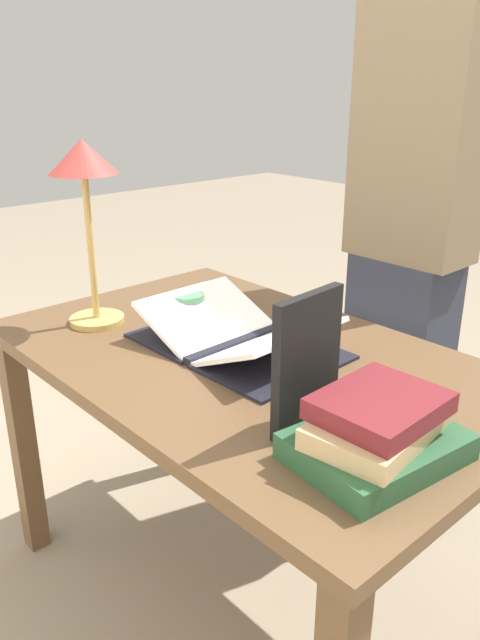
% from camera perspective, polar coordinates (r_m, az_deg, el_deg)
% --- Properties ---
extents(ground_plane, '(12.00, 12.00, 0.00)m').
position_cam_1_polar(ground_plane, '(1.94, 0.53, -23.67)').
color(ground_plane, gray).
extents(reading_desk, '(1.28, 0.80, 0.74)m').
position_cam_1_polar(reading_desk, '(1.55, 0.61, -6.57)').
color(reading_desk, brown).
rests_on(reading_desk, ground_plane).
extents(open_book, '(0.51, 0.34, 0.10)m').
position_cam_1_polar(open_book, '(1.54, -0.30, -1.47)').
color(open_book, black).
rests_on(open_book, reading_desk).
extents(book_stack_tall, '(0.25, 0.31, 0.12)m').
position_cam_1_polar(book_stack_tall, '(1.12, 12.47, -9.91)').
color(book_stack_tall, '#234C2D').
rests_on(book_stack_tall, reading_desk).
extents(book_standing_upright, '(0.03, 0.18, 0.27)m').
position_cam_1_polar(book_standing_upright, '(1.16, 6.14, -3.82)').
color(book_standing_upright, black).
rests_on(book_standing_upright, reading_desk).
extents(reading_lamp, '(0.17, 0.17, 0.48)m').
position_cam_1_polar(reading_lamp, '(1.65, -14.01, 12.27)').
color(reading_lamp, tan).
rests_on(reading_lamp, reading_desk).
extents(coffee_mug, '(0.09, 0.11, 0.09)m').
position_cam_1_polar(coffee_mug, '(1.66, -4.76, 0.89)').
color(coffee_mug, '#4C7F5B').
rests_on(coffee_mug, reading_desk).
extents(person_reader, '(0.36, 0.21, 1.78)m').
position_cam_1_polar(person_reader, '(2.00, 15.13, 6.33)').
color(person_reader, '#2D3342').
rests_on(person_reader, ground_plane).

